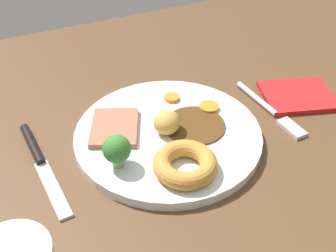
% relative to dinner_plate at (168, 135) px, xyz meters
% --- Properties ---
extents(dining_table, '(1.20, 0.84, 0.04)m').
position_rel_dinner_plate_xyz_m(dining_table, '(0.01, 0.01, -0.02)').
color(dining_table, brown).
rests_on(dining_table, ground).
extents(dinner_plate, '(0.26, 0.26, 0.01)m').
position_rel_dinner_plate_xyz_m(dinner_plate, '(0.00, 0.00, 0.00)').
color(dinner_plate, white).
rests_on(dinner_plate, dining_table).
extents(gravy_pool, '(0.09, 0.09, 0.00)m').
position_rel_dinner_plate_xyz_m(gravy_pool, '(-0.04, 0.00, 0.01)').
color(gravy_pool, '#563819').
rests_on(gravy_pool, dinner_plate).
extents(meat_slice_main, '(0.09, 0.10, 0.01)m').
position_rel_dinner_plate_xyz_m(meat_slice_main, '(0.07, -0.03, 0.01)').
color(meat_slice_main, '#9E664C').
rests_on(meat_slice_main, dinner_plate).
extents(yorkshire_pudding, '(0.08, 0.08, 0.02)m').
position_rel_dinner_plate_xyz_m(yorkshire_pudding, '(0.02, 0.08, 0.02)').
color(yorkshire_pudding, '#C68938').
rests_on(yorkshire_pudding, dinner_plate).
extents(roast_potato_left, '(0.05, 0.05, 0.03)m').
position_rel_dinner_plate_xyz_m(roast_potato_left, '(0.00, -0.00, 0.02)').
color(roast_potato_left, tan).
rests_on(roast_potato_left, dinner_plate).
extents(carrot_coin_front, '(0.03, 0.03, 0.01)m').
position_rel_dinner_plate_xyz_m(carrot_coin_front, '(-0.08, -0.02, 0.01)').
color(carrot_coin_front, orange).
rests_on(carrot_coin_front, dinner_plate).
extents(carrot_coin_back, '(0.02, 0.02, 0.01)m').
position_rel_dinner_plate_xyz_m(carrot_coin_back, '(-0.04, -0.07, 0.01)').
color(carrot_coin_back, orange).
rests_on(carrot_coin_back, dinner_plate).
extents(broccoli_floret, '(0.04, 0.04, 0.05)m').
position_rel_dinner_plate_xyz_m(broccoli_floret, '(0.08, 0.03, 0.03)').
color(broccoli_floret, '#8CB766').
rests_on(broccoli_floret, dinner_plate).
extents(fork, '(0.02, 0.15, 0.01)m').
position_rel_dinner_plate_xyz_m(fork, '(-0.17, 0.01, -0.00)').
color(fork, silver).
rests_on(fork, dining_table).
extents(knife, '(0.03, 0.19, 0.01)m').
position_rel_dinner_plate_xyz_m(knife, '(0.17, -0.03, -0.00)').
color(knife, black).
rests_on(knife, dining_table).
extents(folded_napkin, '(0.13, 0.12, 0.01)m').
position_rel_dinner_plate_xyz_m(folded_napkin, '(-0.23, -0.01, -0.00)').
color(folded_napkin, red).
rests_on(folded_napkin, dining_table).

